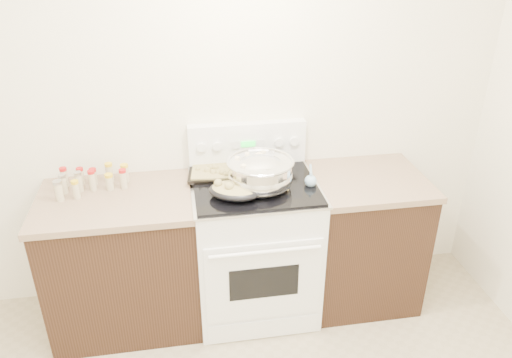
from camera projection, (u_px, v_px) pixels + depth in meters
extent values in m
cube|color=white|center=(190.00, 104.00, 3.11)|extent=(4.00, 0.05, 2.70)
cube|color=black|center=(125.00, 263.00, 3.15)|extent=(0.90, 0.64, 0.88)
cube|color=brown|center=(116.00, 200.00, 2.94)|extent=(0.93, 0.67, 0.04)
cube|color=black|center=(361.00, 240.00, 3.38)|extent=(0.70, 0.64, 0.88)
cube|color=brown|center=(368.00, 180.00, 3.17)|extent=(0.73, 0.67, 0.04)
cube|color=white|center=(255.00, 249.00, 3.26)|extent=(0.76, 0.66, 0.92)
cube|color=white|center=(264.00, 282.00, 2.96)|extent=(0.70, 0.01, 0.55)
cube|color=black|center=(264.00, 283.00, 2.96)|extent=(0.42, 0.01, 0.22)
cylinder|color=white|center=(265.00, 252.00, 2.82)|extent=(0.65, 0.02, 0.02)
cube|color=white|center=(263.00, 329.00, 3.14)|extent=(0.70, 0.01, 0.14)
cube|color=silver|center=(255.00, 186.00, 3.04)|extent=(0.78, 0.68, 0.01)
cube|color=black|center=(255.00, 184.00, 3.04)|extent=(0.74, 0.64, 0.01)
cube|color=white|center=(247.00, 143.00, 3.23)|extent=(0.76, 0.07, 0.28)
cylinder|color=white|center=(201.00, 147.00, 3.14)|extent=(0.06, 0.02, 0.06)
cylinder|color=white|center=(217.00, 146.00, 3.15)|extent=(0.06, 0.02, 0.06)
cylinder|color=white|center=(279.00, 142.00, 3.21)|extent=(0.06, 0.02, 0.06)
cylinder|color=white|center=(294.00, 141.00, 3.22)|extent=(0.06, 0.02, 0.06)
cube|color=#19E533|center=(248.00, 144.00, 3.18)|extent=(0.09, 0.00, 0.04)
cube|color=silver|center=(236.00, 145.00, 3.17)|extent=(0.05, 0.00, 0.05)
cube|color=silver|center=(261.00, 143.00, 3.20)|extent=(0.05, 0.00, 0.05)
ellipsoid|color=silver|center=(260.00, 176.00, 2.95)|extent=(0.50, 0.50, 0.23)
cylinder|color=silver|center=(260.00, 186.00, 2.99)|extent=(0.21, 0.21, 0.01)
torus|color=silver|center=(260.00, 162.00, 2.91)|extent=(0.40, 0.40, 0.02)
cylinder|color=silver|center=(260.00, 172.00, 2.94)|extent=(0.37, 0.37, 0.13)
cylinder|color=brown|center=(260.00, 163.00, 2.92)|extent=(0.35, 0.35, 0.00)
cube|color=#FEEDBB|center=(259.00, 156.00, 2.99)|extent=(0.05, 0.05, 0.03)
cube|color=#FEEDBB|center=(250.00, 162.00, 2.92)|extent=(0.03, 0.03, 0.02)
cube|color=#FEEDBB|center=(259.00, 163.00, 2.91)|extent=(0.04, 0.04, 0.03)
cube|color=#FEEDBB|center=(262.00, 159.00, 2.96)|extent=(0.04, 0.04, 0.03)
cube|color=#FEEDBB|center=(247.00, 155.00, 3.01)|extent=(0.03, 0.03, 0.02)
cube|color=#FEEDBB|center=(273.00, 164.00, 2.89)|extent=(0.04, 0.04, 0.03)
cube|color=#FEEDBB|center=(263.00, 152.00, 3.04)|extent=(0.03, 0.03, 0.02)
cube|color=#FEEDBB|center=(237.00, 159.00, 2.96)|extent=(0.03, 0.03, 0.02)
cube|color=#FEEDBB|center=(244.00, 167.00, 2.86)|extent=(0.04, 0.04, 0.03)
cube|color=#FEEDBB|center=(264.00, 164.00, 2.90)|extent=(0.04, 0.04, 0.03)
ellipsoid|color=black|center=(235.00, 191.00, 2.87)|extent=(0.36, 0.31, 0.08)
ellipsoid|color=tan|center=(235.00, 189.00, 2.86)|extent=(0.33, 0.28, 0.06)
sphere|color=tan|center=(244.00, 180.00, 2.88)|extent=(0.04, 0.04, 0.04)
sphere|color=tan|center=(245.00, 182.00, 2.87)|extent=(0.04, 0.04, 0.04)
sphere|color=tan|center=(242.00, 181.00, 2.88)|extent=(0.04, 0.04, 0.04)
sphere|color=tan|center=(248.00, 179.00, 2.90)|extent=(0.05, 0.05, 0.05)
sphere|color=tan|center=(253.00, 187.00, 2.82)|extent=(0.04, 0.04, 0.04)
sphere|color=tan|center=(218.00, 183.00, 2.86)|extent=(0.05, 0.05, 0.05)
sphere|color=tan|center=(229.00, 186.00, 2.82)|extent=(0.05, 0.05, 0.05)
sphere|color=tan|center=(240.00, 179.00, 2.90)|extent=(0.04, 0.04, 0.04)
cube|color=black|center=(220.00, 173.00, 3.14)|extent=(0.41, 0.31, 0.02)
cube|color=tan|center=(220.00, 171.00, 3.13)|extent=(0.37, 0.27, 0.02)
sphere|color=tan|center=(198.00, 169.00, 3.13)|extent=(0.03, 0.03, 0.03)
sphere|color=tan|center=(226.00, 174.00, 3.07)|extent=(0.03, 0.03, 0.03)
sphere|color=tan|center=(210.00, 168.00, 3.15)|extent=(0.04, 0.04, 0.04)
sphere|color=tan|center=(216.00, 168.00, 3.15)|extent=(0.03, 0.03, 0.03)
sphere|color=tan|center=(207.00, 171.00, 3.12)|extent=(0.04, 0.04, 0.04)
sphere|color=tan|center=(213.00, 172.00, 3.10)|extent=(0.04, 0.04, 0.04)
sphere|color=tan|center=(214.00, 167.00, 3.16)|extent=(0.04, 0.04, 0.04)
sphere|color=tan|center=(222.00, 172.00, 3.09)|extent=(0.05, 0.05, 0.05)
sphere|color=tan|center=(235.00, 168.00, 3.15)|extent=(0.03, 0.03, 0.03)
sphere|color=tan|center=(240.00, 171.00, 3.11)|extent=(0.03, 0.03, 0.03)
cylinder|color=tan|center=(273.00, 181.00, 3.04)|extent=(0.15, 0.25, 0.01)
sphere|color=tan|center=(267.00, 189.00, 2.95)|extent=(0.04, 0.04, 0.04)
sphere|color=#83A8C3|center=(311.00, 181.00, 3.00)|extent=(0.07, 0.07, 0.07)
cylinder|color=#83A8C3|center=(311.00, 170.00, 3.09)|extent=(0.08, 0.23, 0.07)
cylinder|color=#BFB28C|center=(65.00, 178.00, 3.03)|extent=(0.04, 0.04, 0.11)
cylinder|color=#B21414|center=(63.00, 169.00, 3.00)|extent=(0.04, 0.04, 0.02)
cylinder|color=#BFB28C|center=(81.00, 177.00, 3.06)|extent=(0.04, 0.04, 0.09)
cylinder|color=#B21414|center=(79.00, 169.00, 3.04)|extent=(0.04, 0.04, 0.02)
cylinder|color=#BFB28C|center=(94.00, 178.00, 3.06)|extent=(0.04, 0.04, 0.09)
cylinder|color=#B21414|center=(92.00, 170.00, 3.04)|extent=(0.04, 0.04, 0.02)
cylinder|color=#BFB28C|center=(110.00, 174.00, 3.08)|extent=(0.04, 0.04, 0.11)
cylinder|color=gold|center=(108.00, 165.00, 3.05)|extent=(0.05, 0.05, 0.02)
cylinder|color=#BFB28C|center=(125.00, 174.00, 3.09)|extent=(0.05, 0.05, 0.10)
cylinder|color=gold|center=(124.00, 166.00, 3.06)|extent=(0.05, 0.05, 0.02)
cylinder|color=#BFB28C|center=(64.00, 185.00, 2.95)|extent=(0.04, 0.04, 0.10)
cylinder|color=#B2B2B7|center=(62.00, 176.00, 2.92)|extent=(0.04, 0.04, 0.02)
cylinder|color=#BFB28C|center=(79.00, 183.00, 2.97)|extent=(0.04, 0.04, 0.11)
cylinder|color=#B2B2B7|center=(77.00, 173.00, 2.94)|extent=(0.05, 0.05, 0.02)
cylinder|color=#BFB28C|center=(93.00, 182.00, 2.98)|extent=(0.04, 0.04, 0.11)
cylinder|color=#B21414|center=(91.00, 172.00, 2.95)|extent=(0.04, 0.04, 0.02)
cylinder|color=#BFB28C|center=(110.00, 183.00, 3.00)|extent=(0.05, 0.05, 0.09)
cylinder|color=gold|center=(109.00, 175.00, 2.97)|extent=(0.05, 0.05, 0.02)
cylinder|color=#BFB28C|center=(124.00, 180.00, 3.01)|extent=(0.04, 0.04, 0.11)
cylinder|color=#B21414|center=(122.00, 171.00, 2.98)|extent=(0.04, 0.04, 0.02)
cylinder|color=#BFB28C|center=(59.00, 192.00, 2.87)|extent=(0.05, 0.05, 0.11)
cylinder|color=#B2B2B7|center=(57.00, 182.00, 2.84)|extent=(0.05, 0.05, 0.02)
cylinder|color=#BFB28C|center=(76.00, 191.00, 2.90)|extent=(0.04, 0.04, 0.10)
cylinder|color=gold|center=(75.00, 182.00, 2.87)|extent=(0.04, 0.04, 0.02)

